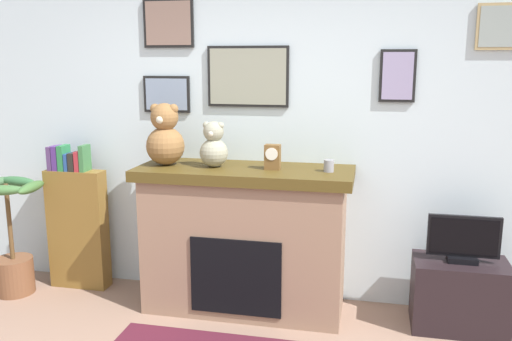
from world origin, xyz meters
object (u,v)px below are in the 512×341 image
(mantel_clock, at_px, (273,157))
(teddy_bear_brown, at_px, (165,137))
(television, at_px, (463,241))
(tv_stand, at_px, (459,295))
(fireplace, at_px, (245,238))
(candle_jar, at_px, (329,166))
(teddy_bear_tan, at_px, (214,147))
(potted_plant, at_px, (11,246))
(bookshelf, at_px, (77,223))

(mantel_clock, height_order, teddy_bear_brown, teddy_bear_brown)
(television, height_order, teddy_bear_brown, teddy_bear_brown)
(tv_stand, xyz_separation_m, television, (0.00, -0.00, 0.41))
(fireplace, relative_size, candle_jar, 18.51)
(tv_stand, relative_size, teddy_bear_tan, 1.90)
(tv_stand, height_order, teddy_bear_brown, teddy_bear_brown)
(fireplace, bearing_deg, television, -0.20)
(teddy_bear_brown, bearing_deg, potted_plant, -173.93)
(television, bearing_deg, mantel_clock, -179.43)
(television, relative_size, teddy_bear_tan, 1.43)
(fireplace, xyz_separation_m, candle_jar, (0.62, -0.02, 0.59))
(fireplace, bearing_deg, candle_jar, -1.62)
(fireplace, xyz_separation_m, mantel_clock, (0.21, -0.02, 0.64))
(potted_plant, xyz_separation_m, teddy_bear_tan, (1.70, 0.14, 0.86))
(bookshelf, relative_size, candle_jar, 14.04)
(tv_stand, distance_m, teddy_bear_brown, 2.44)
(bookshelf, xyz_separation_m, television, (3.05, -0.10, 0.11))
(bookshelf, relative_size, tv_stand, 1.88)
(bookshelf, distance_m, tv_stand, 3.06)
(fireplace, distance_m, bookshelf, 1.48)
(fireplace, height_order, candle_jar, candle_jar)
(mantel_clock, bearing_deg, bookshelf, 176.11)
(bookshelf, height_order, tv_stand, bookshelf)
(fireplace, xyz_separation_m, teddy_bear_tan, (-0.23, -0.02, 0.71))
(potted_plant, xyz_separation_m, candle_jar, (2.55, 0.14, 0.75))
(fireplace, height_order, bookshelf, bookshelf)
(bookshelf, height_order, teddy_bear_tan, teddy_bear_tan)
(potted_plant, distance_m, candle_jar, 2.66)
(mantel_clock, height_order, teddy_bear_tan, teddy_bear_tan)
(teddy_bear_brown, bearing_deg, television, 0.34)
(tv_stand, bearing_deg, television, -90.00)
(television, distance_m, candle_jar, 1.07)
(potted_plant, relative_size, tv_stand, 1.48)
(tv_stand, distance_m, candle_jar, 1.31)
(fireplace, bearing_deg, teddy_bear_brown, -178.29)
(mantel_clock, bearing_deg, candle_jar, 0.17)
(bookshelf, relative_size, television, 2.49)
(potted_plant, relative_size, candle_jar, 11.06)
(candle_jar, distance_m, teddy_bear_brown, 1.25)
(candle_jar, relative_size, teddy_bear_brown, 0.18)
(potted_plant, bearing_deg, fireplace, 4.68)
(television, bearing_deg, tv_stand, 90.00)
(bookshelf, xyz_separation_m, tv_stand, (3.05, -0.10, -0.30))
(potted_plant, height_order, tv_stand, potted_plant)
(tv_stand, bearing_deg, bookshelf, 178.12)
(fireplace, relative_size, television, 3.29)
(mantel_clock, bearing_deg, teddy_bear_tan, 179.90)
(potted_plant, distance_m, television, 3.52)
(tv_stand, bearing_deg, teddy_bear_brown, -179.63)
(bookshelf, bearing_deg, teddy_bear_brown, -7.59)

